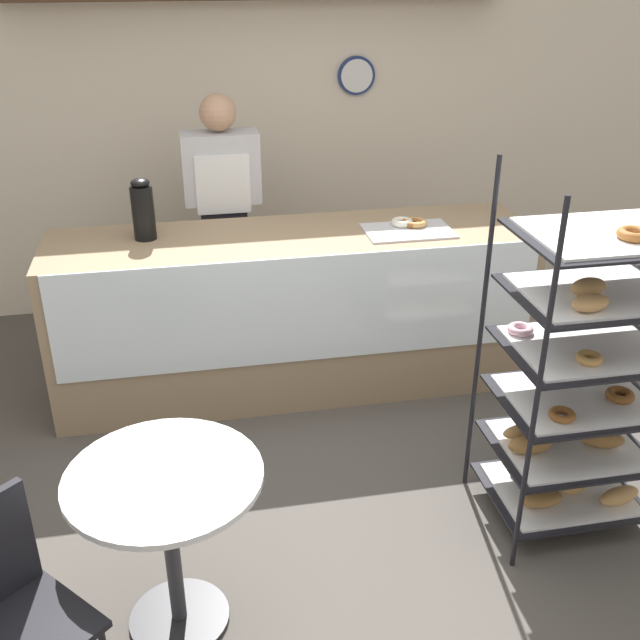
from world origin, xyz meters
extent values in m
plane|color=#4C4742|center=(0.00, 0.00, 0.00)|extent=(14.00, 14.00, 0.00)
cube|color=beige|center=(0.00, 2.61, 1.35)|extent=(10.00, 0.06, 2.70)
cylinder|color=navy|center=(0.67, 2.56, 1.63)|extent=(0.26, 0.03, 0.26)
cylinder|color=white|center=(0.67, 2.54, 1.63)|extent=(0.22, 0.00, 0.22)
cube|color=#937A5B|center=(0.00, 1.26, 0.48)|extent=(2.78, 0.71, 0.97)
cube|color=silver|center=(0.00, 0.90, 0.66)|extent=(2.67, 0.01, 0.62)
cylinder|color=black|center=(0.68, -0.46, 0.83)|extent=(0.02, 0.02, 1.67)
cylinder|color=black|center=(0.68, 0.12, 0.83)|extent=(0.02, 0.02, 1.67)
cylinder|color=black|center=(1.39, 0.12, 0.83)|extent=(0.02, 0.02, 1.67)
cube|color=black|center=(1.04, -0.17, 0.12)|extent=(0.68, 0.55, 0.01)
cube|color=white|center=(1.04, -0.17, 0.13)|extent=(0.60, 0.49, 0.01)
ellipsoid|color=tan|center=(1.25, -0.32, 0.18)|extent=(0.22, 0.11, 0.08)
ellipsoid|color=olive|center=(0.89, -0.26, 0.17)|extent=(0.21, 0.10, 0.07)
ellipsoid|color=tan|center=(1.08, -0.21, 0.18)|extent=(0.17, 0.10, 0.08)
ellipsoid|color=#B27F47|center=(1.19, -0.03, 0.18)|extent=(0.20, 0.14, 0.08)
ellipsoid|color=tan|center=(0.92, -0.03, 0.17)|extent=(0.16, 0.09, 0.07)
cube|color=black|center=(1.04, -0.17, 0.37)|extent=(0.68, 0.55, 0.01)
cube|color=white|center=(1.04, -0.17, 0.39)|extent=(0.60, 0.49, 0.01)
ellipsoid|color=olive|center=(1.04, -0.07, 0.43)|extent=(0.17, 0.12, 0.07)
ellipsoid|color=tan|center=(0.87, -0.09, 0.43)|extent=(0.24, 0.08, 0.07)
ellipsoid|color=olive|center=(0.83, -0.20, 0.44)|extent=(0.21, 0.10, 0.09)
ellipsoid|color=olive|center=(1.17, -0.22, 0.43)|extent=(0.21, 0.13, 0.08)
cube|color=black|center=(1.04, -0.17, 0.63)|extent=(0.68, 0.55, 0.01)
cube|color=white|center=(1.04, -0.17, 0.64)|extent=(0.60, 0.49, 0.01)
torus|color=brown|center=(1.21, -0.23, 0.67)|extent=(0.12, 0.12, 0.04)
torus|color=silver|center=(1.26, -0.05, 0.67)|extent=(0.11, 0.11, 0.04)
torus|color=brown|center=(0.89, -0.32, 0.66)|extent=(0.11, 0.11, 0.03)
cube|color=black|center=(1.04, -0.17, 0.88)|extent=(0.68, 0.55, 0.01)
cube|color=white|center=(1.04, -0.17, 0.90)|extent=(0.60, 0.49, 0.01)
torus|color=#EAB2C1|center=(0.81, -0.01, 0.92)|extent=(0.11, 0.11, 0.03)
torus|color=tan|center=(0.97, -0.30, 0.92)|extent=(0.11, 0.11, 0.04)
cube|color=black|center=(1.04, -0.17, 1.14)|extent=(0.68, 0.55, 0.01)
cube|color=white|center=(1.04, -0.17, 1.15)|extent=(0.60, 0.49, 0.01)
ellipsoid|color=tan|center=(0.92, -0.33, 1.19)|extent=(0.18, 0.14, 0.06)
ellipsoid|color=tan|center=(0.98, -0.21, 1.19)|extent=(0.17, 0.11, 0.07)
cube|color=black|center=(1.04, -0.17, 1.39)|extent=(0.68, 0.55, 0.01)
cube|color=white|center=(1.04, -0.17, 1.41)|extent=(0.60, 0.49, 0.01)
torus|color=brown|center=(1.10, -0.26, 1.43)|extent=(0.13, 0.13, 0.04)
cube|color=#282833|center=(-0.35, 1.80, 0.51)|extent=(0.28, 0.19, 1.02)
cube|color=#B2B2B7|center=(-0.35, 1.80, 1.23)|extent=(0.46, 0.22, 0.42)
cube|color=silver|center=(-0.35, 1.68, 1.15)|extent=(0.33, 0.01, 0.36)
sphere|color=tan|center=(-0.35, 1.80, 1.56)|extent=(0.22, 0.22, 0.22)
cylinder|color=#262628|center=(-0.75, -0.48, 0.01)|extent=(0.40, 0.40, 0.02)
cylinder|color=#333338|center=(-0.75, -0.48, 0.36)|extent=(0.06, 0.06, 0.68)
cylinder|color=white|center=(-0.75, -0.48, 0.71)|extent=(0.72, 0.72, 0.02)
cylinder|color=black|center=(-1.19, -0.67, 0.24)|extent=(0.02, 0.02, 0.47)
cube|color=black|center=(-1.21, -0.89, 0.49)|extent=(0.54, 0.54, 0.03)
cylinder|color=black|center=(-0.81, 1.34, 1.12)|extent=(0.12, 0.12, 0.30)
ellipsoid|color=black|center=(-0.81, 1.34, 1.29)|extent=(0.10, 0.10, 0.05)
cube|color=silver|center=(0.65, 1.17, 0.97)|extent=(0.50, 0.32, 0.01)
torus|color=silver|center=(0.64, 1.25, 1.00)|extent=(0.12, 0.12, 0.04)
torus|color=brown|center=(0.69, 1.24, 1.00)|extent=(0.12, 0.12, 0.03)
torus|color=tan|center=(0.72, 1.23, 1.00)|extent=(0.13, 0.13, 0.03)
camera|label=1|loc=(-0.61, -2.71, 2.41)|focal=42.00mm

